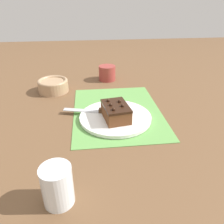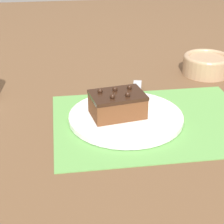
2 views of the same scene
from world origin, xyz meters
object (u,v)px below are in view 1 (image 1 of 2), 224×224
serving_knife (99,111)px  small_bowl (53,85)px  coffee_mug (107,73)px  drinking_glass (57,185)px  cake_plate (115,117)px  chocolate_cake (116,112)px

serving_knife → small_bowl: size_ratio=1.45×
serving_knife → coffee_mug: coffee_mug is taller
serving_knife → drinking_glass: 0.40m
small_bowl → coffee_mug: 0.30m
small_bowl → serving_knife: bearing=-142.4°
drinking_glass → coffee_mug: (0.77, -0.18, -0.01)m
drinking_glass → serving_knife: bearing=-16.1°
drinking_glass → cake_plate: bearing=-26.2°
serving_knife → small_bowl: small_bowl is taller
cake_plate → serving_knife: size_ratio=1.31×
cake_plate → serving_knife: bearing=59.6°
serving_knife → drinking_glass: bearing=177.8°
chocolate_cake → coffee_mug: 0.44m
cake_plate → chocolate_cake: bearing=175.8°
serving_knife → chocolate_cake: bearing=-119.3°
chocolate_cake → cake_plate: bearing=-4.2°
small_bowl → coffee_mug: bearing=-64.2°
cake_plate → chocolate_cake: chocolate_cake is taller
serving_knife → small_bowl: 0.33m
cake_plate → small_bowl: (0.29, 0.26, 0.02)m
cake_plate → coffee_mug: size_ratio=2.72×
chocolate_cake → small_bowl: (0.31, 0.26, -0.01)m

